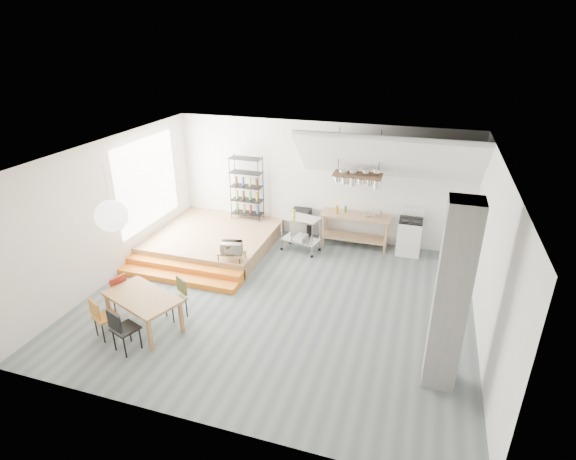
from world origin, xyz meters
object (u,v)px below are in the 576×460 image
(stove, at_px, (409,236))
(rolling_cart, at_px, (301,229))
(dining_table, at_px, (142,299))
(mini_fridge, at_px, (301,224))

(stove, bearing_deg, rolling_cart, -164.89)
(dining_table, relative_size, mini_fridge, 2.03)
(stove, height_order, rolling_cart, stove)
(rolling_cart, bearing_deg, stove, 26.77)
(stove, height_order, mini_fridge, stove)
(dining_table, height_order, mini_fridge, mini_fridge)
(stove, xyz_separation_m, rolling_cart, (-2.70, -0.73, 0.13))
(stove, bearing_deg, dining_table, -133.86)
(dining_table, distance_m, rolling_cart, 4.56)
(stove, xyz_separation_m, dining_table, (-4.66, -4.85, 0.15))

